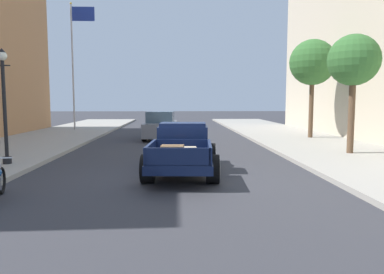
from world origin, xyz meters
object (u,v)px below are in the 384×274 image
Objects in this scene: car_background_grey at (161,126)px; flagpole at (76,52)px; street_tree_second at (313,63)px; street_lamp_near at (4,97)px; street_tree_nearest at (354,61)px; hotrod_truck_navy at (183,149)px.

car_background_grey is 0.48× the size of flagpole.
street_tree_second is (15.10, -6.37, -1.33)m from flagpole.
car_background_grey is 1.14× the size of street_lamp_near.
street_tree_nearest is at bearing -41.97° from car_background_grey.
street_lamp_near is 0.42× the size of flagpole.
street_lamp_near is at bearing -148.33° from street_tree_second.
flagpole is at bearing 157.14° from street_tree_second.
flagpole reaches higher than street_lamp_near.
street_tree_nearest is (12.84, 2.01, 1.46)m from street_lamp_near.
flagpole is 1.92× the size of street_tree_nearest.
street_lamp_near is 0.68× the size of street_tree_second.
flagpole reaches higher than hotrod_truck_navy.
street_lamp_near is at bearing -117.61° from car_background_grey.
car_background_grey reaches higher than hotrod_truck_navy.
car_background_grey is 0.92× the size of street_tree_nearest.
hotrod_truck_navy is 0.89× the size of street_tree_second.
hotrod_truck_navy is at bearing -8.98° from street_lamp_near.
hotrod_truck_navy is 1.30× the size of street_lamp_near.
hotrod_truck_navy is 0.55× the size of flagpole.
street_tree_second is at bearing 31.67° from street_lamp_near.
car_background_grey is (-1.12, 10.16, 0.01)m from hotrod_truck_navy.
flagpole is at bearing 138.48° from street_tree_nearest.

